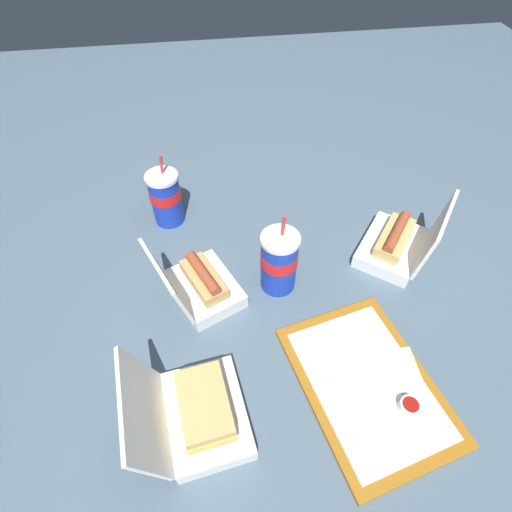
% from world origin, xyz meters
% --- Properties ---
extents(ground_plane, '(3.20, 3.20, 0.00)m').
position_xyz_m(ground_plane, '(0.00, 0.00, 0.00)').
color(ground_plane, '#4C6070').
extents(food_tray, '(0.42, 0.33, 0.01)m').
position_xyz_m(food_tray, '(-0.33, -0.14, 0.01)').
color(food_tray, '#A56619').
rests_on(food_tray, ground_plane).
extents(ketchup_cup, '(0.04, 0.04, 0.02)m').
position_xyz_m(ketchup_cup, '(-0.39, -0.20, 0.03)').
color(ketchup_cup, white).
rests_on(ketchup_cup, food_tray).
extents(napkin_stack, '(0.10, 0.10, 0.00)m').
position_xyz_m(napkin_stack, '(-0.31, -0.21, 0.02)').
color(napkin_stack, white).
rests_on(napkin_stack, food_tray).
extents(plastic_fork, '(0.11, 0.01, 0.00)m').
position_xyz_m(plastic_fork, '(-0.36, -0.06, 0.02)').
color(plastic_fork, white).
rests_on(plastic_fork, food_tray).
extents(clamshell_hotdog_corner, '(0.24, 0.23, 0.17)m').
position_xyz_m(clamshell_hotdog_corner, '(-0.04, 0.19, 0.04)').
color(clamshell_hotdog_corner, white).
rests_on(clamshell_hotdog_corner, ground_plane).
extents(clamshell_sandwich_center, '(0.23, 0.23, 0.18)m').
position_xyz_m(clamshell_sandwich_center, '(-0.35, 0.21, 0.04)').
color(clamshell_sandwich_center, white).
rests_on(clamshell_sandwich_center, ground_plane).
extents(clamshell_hotdog_right, '(0.26, 0.26, 0.19)m').
position_xyz_m(clamshell_hotdog_right, '(0.02, -0.34, 0.04)').
color(clamshell_hotdog_right, white).
rests_on(clamshell_hotdog_right, ground_plane).
extents(soda_cup_center, '(0.09, 0.09, 0.22)m').
position_xyz_m(soda_cup_center, '(0.25, 0.26, 0.08)').
color(soda_cup_center, '#1938B7').
rests_on(soda_cup_center, ground_plane).
extents(soda_cup_left, '(0.09, 0.09, 0.23)m').
position_xyz_m(soda_cup_left, '(-0.03, -0.01, 0.09)').
color(soda_cup_left, '#1938B7').
rests_on(soda_cup_left, ground_plane).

